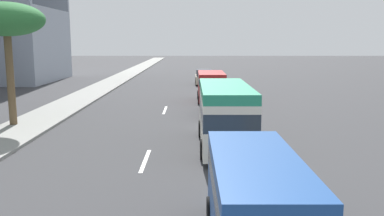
# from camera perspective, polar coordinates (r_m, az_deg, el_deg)

# --- Properties ---
(ground_plane) EXTENTS (198.00, 198.00, 0.00)m
(ground_plane) POSITION_cam_1_polar(r_m,az_deg,el_deg) (35.86, -3.04, 1.65)
(ground_plane) COLOR #38383A
(sidewalk_right) EXTENTS (162.00, 3.10, 0.15)m
(sidewalk_right) POSITION_cam_1_polar(r_m,az_deg,el_deg) (36.98, -14.52, 1.71)
(sidewalk_right) COLOR gray
(sidewalk_right) RESTS_ON ground_plane
(lane_stripe_mid) EXTENTS (3.20, 0.16, 0.01)m
(lane_stripe_mid) POSITION_cam_1_polar(r_m,az_deg,el_deg) (16.77, -6.55, -7.31)
(lane_stripe_mid) COLOR silver
(lane_stripe_mid) RESTS_ON ground_plane
(lane_stripe_far) EXTENTS (3.20, 0.16, 0.01)m
(lane_stripe_far) POSITION_cam_1_polar(r_m,az_deg,el_deg) (28.66, -3.80, -0.29)
(lane_stripe_far) COLOR silver
(lane_stripe_far) RESTS_ON ground_plane
(van_lead) EXTENTS (5.26, 2.06, 2.27)m
(van_lead) POSITION_cam_1_polar(r_m,az_deg,el_deg) (9.44, 8.86, -12.45)
(van_lead) COLOR #1E478C
(van_lead) RESTS_ON ground_plane
(car_second) EXTENTS (4.58, 1.91, 1.60)m
(car_second) POSITION_cam_1_polar(r_m,az_deg,el_deg) (26.49, 3.21, 0.57)
(car_second) COLOR black
(car_second) RESTS_ON ground_plane
(van_third) EXTENTS (4.95, 2.18, 2.34)m
(van_third) POSITION_cam_1_polar(r_m,az_deg,el_deg) (32.59, 2.70, 3.25)
(van_third) COLOR #A51E1E
(van_third) RESTS_ON ground_plane
(car_fourth) EXTENTS (4.01, 1.90, 1.70)m
(car_fourth) POSITION_cam_1_polar(r_m,az_deg,el_deg) (45.50, 1.66, 4.30)
(car_fourth) COLOR beige
(car_fourth) RESTS_ON ground_plane
(minibus_fifth) EXTENTS (6.84, 2.30, 2.84)m
(minibus_fifth) POSITION_cam_1_polar(r_m,az_deg,el_deg) (18.52, 4.59, -0.73)
(minibus_fifth) COLOR silver
(minibus_fifth) RESTS_ON ground_plane
(palm_tree) EXTENTS (4.10, 4.10, 6.74)m
(palm_tree) POSITION_cam_1_polar(r_m,az_deg,el_deg) (24.76, -24.53, 11.03)
(palm_tree) COLOR brown
(palm_tree) RESTS_ON sidewalk_right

